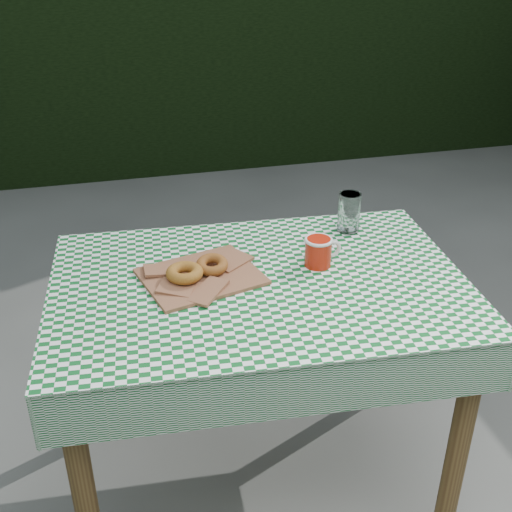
% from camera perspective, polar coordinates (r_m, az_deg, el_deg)
% --- Properties ---
extents(ground, '(60.00, 60.00, 0.00)m').
position_cam_1_polar(ground, '(2.21, 0.28, -19.96)').
color(ground, '#494A45').
rests_on(ground, ground).
extents(hedge_north, '(7.00, 0.70, 1.80)m').
position_cam_1_polar(hedge_north, '(4.70, -9.93, 18.83)').
color(hedge_north, black).
rests_on(hedge_north, ground).
extents(table, '(1.17, 0.82, 0.75)m').
position_cam_1_polar(table, '(1.98, 0.26, -11.75)').
color(table, '#50351B').
rests_on(table, ground).
extents(tablecloth, '(1.19, 0.85, 0.01)m').
position_cam_1_polar(tablecloth, '(1.76, 0.29, -2.32)').
color(tablecloth, '#0C521E').
rests_on(tablecloth, table).
extents(paper_bag, '(0.36, 0.32, 0.02)m').
position_cam_1_polar(paper_bag, '(1.78, -4.93, -1.74)').
color(paper_bag, '#996243').
rests_on(paper_bag, tablecloth).
extents(bagel_front, '(0.10, 0.10, 0.03)m').
position_cam_1_polar(bagel_front, '(1.74, -6.39, -1.51)').
color(bagel_front, '#A47621').
rests_on(bagel_front, paper_bag).
extents(bagel_back, '(0.11, 0.11, 0.03)m').
position_cam_1_polar(bagel_back, '(1.78, -3.95, -0.78)').
color(bagel_back, brown).
rests_on(bagel_back, paper_bag).
extents(coffee_mug, '(0.17, 0.17, 0.09)m').
position_cam_1_polar(coffee_mug, '(1.83, 5.57, 0.35)').
color(coffee_mug, '#A71C0A').
rests_on(coffee_mug, tablecloth).
extents(drinking_glass, '(0.09, 0.09, 0.13)m').
position_cam_1_polar(drinking_glass, '(2.03, 8.30, 3.86)').
color(drinking_glass, silver).
rests_on(drinking_glass, tablecloth).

